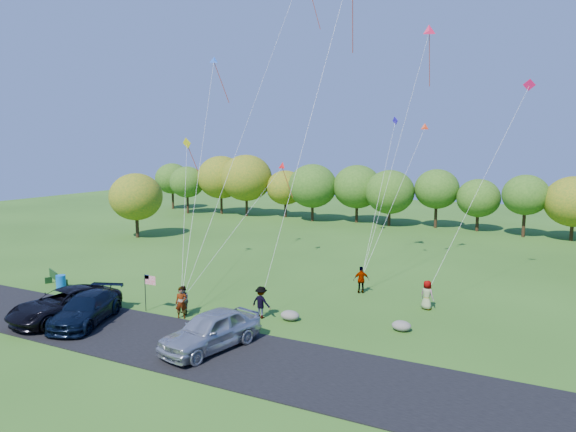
# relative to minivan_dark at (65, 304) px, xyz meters

# --- Properties ---
(ground) EXTENTS (140.00, 140.00, 0.00)m
(ground) POSITION_rel_minivan_dark_xyz_m (6.97, 3.99, -0.92)
(ground) COLOR #2B5518
(ground) RESTS_ON ground
(asphalt_lane) EXTENTS (44.00, 6.00, 0.06)m
(asphalt_lane) POSITION_rel_minivan_dark_xyz_m (6.97, -0.01, -0.89)
(asphalt_lane) COLOR black
(asphalt_lane) RESTS_ON ground
(treeline) EXTENTS (76.48, 27.35, 8.30)m
(treeline) POSITION_rel_minivan_dark_xyz_m (7.55, 40.05, 3.86)
(treeline) COLOR #3C2515
(treeline) RESTS_ON ground
(minivan_dark) EXTENTS (3.70, 6.55, 1.73)m
(minivan_dark) POSITION_rel_minivan_dark_xyz_m (0.00, 0.00, 0.00)
(minivan_dark) COLOR black
(minivan_dark) RESTS_ON asphalt_lane
(minivan_navy) EXTENTS (4.05, 6.01, 1.62)m
(minivan_navy) POSITION_rel_minivan_dark_xyz_m (1.61, 0.08, -0.06)
(minivan_navy) COLOR black
(minivan_navy) RESTS_ON asphalt_lane
(minivan_silver) EXTENTS (3.35, 5.80, 1.86)m
(minivan_silver) POSITION_rel_minivan_dark_xyz_m (9.90, 0.17, 0.07)
(minivan_silver) COLOR #ADB1B8
(minivan_silver) RESTS_ON asphalt_lane
(flyer_a) EXTENTS (0.80, 0.73, 1.83)m
(flyer_a) POSITION_rel_minivan_dark_xyz_m (5.74, 3.19, -0.01)
(flyer_a) COLOR #4C4C59
(flyer_a) RESTS_ON ground
(flyer_b) EXTENTS (1.06, 1.05, 1.73)m
(flyer_b) POSITION_rel_minivan_dark_xyz_m (5.44, 3.72, -0.06)
(flyer_b) COLOR #4C4C59
(flyer_b) RESTS_ON ground
(flyer_c) EXTENTS (1.26, 0.79, 1.86)m
(flyer_c) POSITION_rel_minivan_dark_xyz_m (9.80, 5.30, 0.01)
(flyer_c) COLOR #4C4C59
(flyer_c) RESTS_ON ground
(flyer_d) EXTENTS (1.15, 0.89, 1.82)m
(flyer_d) POSITION_rel_minivan_dark_xyz_m (13.32, 12.69, -0.02)
(flyer_d) COLOR #4C4C59
(flyer_d) RESTS_ON ground
(flyer_e) EXTENTS (1.02, 0.86, 1.79)m
(flyer_e) POSITION_rel_minivan_dark_xyz_m (17.98, 11.16, -0.03)
(flyer_e) COLOR #4C4C59
(flyer_e) RESTS_ON ground
(park_bench) EXTENTS (1.88, 1.08, 1.07)m
(park_bench) POSITION_rel_minivan_dark_xyz_m (-6.80, 4.82, -0.35)
(park_bench) COLOR #123214
(park_bench) RESTS_ON ground
(trash_barrel) EXTENTS (0.64, 0.64, 0.96)m
(trash_barrel) POSITION_rel_minivan_dark_xyz_m (-5.59, 4.34, -0.44)
(trash_barrel) COLOR blue
(trash_barrel) RESTS_ON ground
(flag_assembly) EXTENTS (0.84, 0.54, 2.26)m
(flag_assembly) POSITION_rel_minivan_dark_xyz_m (3.22, 3.29, 0.75)
(flag_assembly) COLOR black
(flag_assembly) RESTS_ON ground
(boulder_near) EXTENTS (1.11, 0.87, 0.56)m
(boulder_near) POSITION_rel_minivan_dark_xyz_m (11.45, 5.69, -0.65)
(boulder_near) COLOR gray
(boulder_near) RESTS_ON ground
(boulder_far) EXTENTS (1.04, 0.87, 0.54)m
(boulder_far) POSITION_rel_minivan_dark_xyz_m (17.53, 6.87, -0.65)
(boulder_far) COLOR gray
(boulder_far) RESTS_ON ground
(kites_aloft) EXTENTS (25.07, 8.04, 16.88)m
(kites_aloft) POSITION_rel_minivan_dark_xyz_m (9.50, 17.30, 17.45)
(kites_aloft) COLOR #D51745
(kites_aloft) RESTS_ON ground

